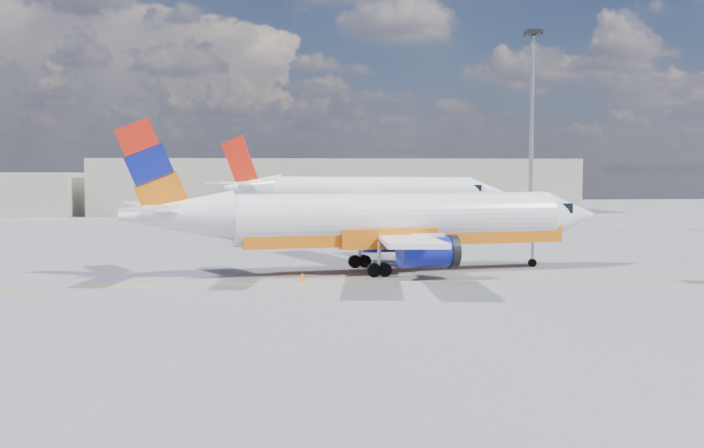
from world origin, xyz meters
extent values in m
plane|color=slate|center=(0.00, 0.00, 0.00)|extent=(240.00, 240.00, 0.00)
cube|color=gold|center=(0.00, 3.00, 0.01)|extent=(70.00, 0.15, 0.01)
cube|color=beige|center=(5.00, 75.00, 4.00)|extent=(70.00, 14.00, 8.00)
cylinder|color=white|center=(2.61, 7.76, 3.40)|extent=(21.03, 6.14, 3.21)
cone|color=white|center=(14.77, 9.52, 3.40)|extent=(4.20, 3.72, 3.21)
cone|color=white|center=(-10.94, 5.81, 3.73)|extent=(6.98, 3.96, 3.05)
cube|color=black|center=(13.46, 9.33, 3.92)|extent=(1.90, 2.38, 0.66)
cube|color=orange|center=(3.08, 7.83, 2.31)|extent=(20.95, 5.58, 1.13)
cube|color=white|center=(0.27, 14.11, 2.55)|extent=(7.08, 11.64, 0.76)
cube|color=white|center=(2.16, 1.02, 2.55)|extent=(4.15, 11.58, 0.76)
cylinder|color=navy|center=(2.48, 12.04, 1.65)|extent=(3.62, 2.26, 1.79)
cylinder|color=navy|center=(3.69, 3.62, 1.65)|extent=(3.62, 2.26, 1.79)
cylinder|color=black|center=(3.97, 12.25, 1.65)|extent=(0.75, 2.03, 1.98)
cylinder|color=black|center=(5.18, 3.84, 1.65)|extent=(0.75, 2.03, 1.98)
cube|color=orange|center=(-12.34, 5.61, 6.61)|extent=(4.43, 0.91, 5.90)
cube|color=white|center=(-12.78, 8.60, 4.35)|extent=(3.95, 5.16, 0.17)
cube|color=white|center=(-11.91, 2.61, 4.35)|extent=(2.85, 5.01, 0.17)
cylinder|color=#97989F|center=(11.96, 9.11, 1.18)|extent=(0.19, 0.19, 1.98)
cylinder|color=black|center=(11.96, 9.11, 0.26)|extent=(0.56, 0.30, 0.53)
cylinder|color=black|center=(0.42, 9.74, 0.43)|extent=(0.89, 0.48, 0.85)
cylinder|color=black|center=(1.07, 5.25, 0.43)|extent=(0.89, 0.48, 0.85)
cylinder|color=white|center=(6.69, 50.48, 3.81)|extent=(22.76, 12.65, 3.60)
cone|color=white|center=(19.29, 44.95, 3.81)|extent=(5.32, 5.00, 3.60)
cone|color=white|center=(-7.36, 56.65, 4.18)|extent=(8.16, 6.11, 3.42)
cube|color=black|center=(17.93, 45.55, 4.39)|extent=(2.63, 2.95, 0.74)
cube|color=white|center=(7.17, 50.27, 2.59)|extent=(22.51, 12.07, 1.27)
cube|color=white|center=(8.21, 57.90, 2.86)|extent=(5.48, 13.09, 0.85)
cube|color=white|center=(2.26, 44.34, 2.86)|extent=(10.45, 12.12, 0.85)
cylinder|color=white|center=(9.09, 54.63, 1.85)|extent=(4.30, 3.37, 2.01)
cylinder|color=white|center=(5.26, 45.91, 1.85)|extent=(4.30, 3.37, 2.01)
cylinder|color=black|center=(10.64, 53.95, 1.85)|extent=(1.38, 2.25, 2.22)
cylinder|color=black|center=(6.81, 45.23, 1.85)|extent=(1.38, 2.25, 2.22)
cube|color=red|center=(-8.82, 57.29, 7.41)|extent=(4.68, 2.29, 6.60)
cube|color=white|center=(-7.45, 60.39, 4.87)|extent=(2.84, 5.50, 0.19)
cube|color=white|center=(-10.18, 54.19, 4.87)|extent=(5.26, 5.50, 0.19)
cylinder|color=#97989F|center=(16.38, 46.23, 1.32)|extent=(0.25, 0.25, 2.22)
cylinder|color=black|center=(16.38, 46.23, 0.30)|extent=(0.64, 0.47, 0.59)
cylinder|color=black|center=(5.77, 53.66, 0.48)|extent=(1.03, 0.75, 0.95)
cylinder|color=black|center=(3.73, 49.01, 0.48)|extent=(1.03, 0.75, 0.95)
cube|color=white|center=(-3.65, 3.11, 0.02)|extent=(0.44, 0.44, 0.04)
cone|color=#FF680A|center=(-3.65, 3.11, 0.33)|extent=(0.38, 0.38, 0.58)
cylinder|color=#97989F|center=(21.04, 35.77, 9.92)|extent=(0.44, 0.44, 19.84)
cube|color=black|center=(21.04, 35.77, 20.13)|extent=(1.49, 1.49, 0.50)
camera|label=1|loc=(-5.72, -41.18, 6.48)|focal=40.00mm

